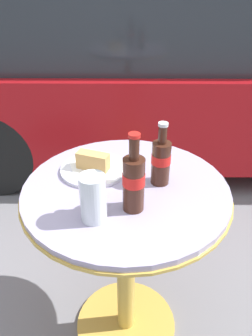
{
  "coord_description": "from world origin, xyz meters",
  "views": [
    {
      "loc": [
        0.01,
        -0.87,
        1.36
      ],
      "look_at": [
        0.0,
        0.03,
        0.8
      ],
      "focal_mm": 35.0,
      "sensor_mm": 36.0,
      "label": 1
    }
  ],
  "objects_px": {
    "bistro_table": "(126,233)",
    "cola_bottle_right": "(134,181)",
    "drinking_glass": "(93,200)",
    "lunch_plate_near": "(93,167)",
    "cola_bottle_left": "(161,160)",
    "parked_car": "(158,77)"
  },
  "relations": [
    {
      "from": "bistro_table",
      "to": "cola_bottle_right",
      "type": "bearing_deg",
      "value": -78.32
    },
    {
      "from": "cola_bottle_right",
      "to": "drinking_glass",
      "type": "bearing_deg",
      "value": -156.89
    },
    {
      "from": "cola_bottle_right",
      "to": "lunch_plate_near",
      "type": "xyz_separation_m",
      "value": [
        -0.14,
        0.2,
        -0.08
      ]
    },
    {
      "from": "cola_bottle_left",
      "to": "cola_bottle_right",
      "type": "height_order",
      "value": "cola_bottle_right"
    },
    {
      "from": "drinking_glass",
      "to": "lunch_plate_near",
      "type": "bearing_deg",
      "value": 95.74
    },
    {
      "from": "drinking_glass",
      "to": "parked_car",
      "type": "relative_size",
      "value": 0.04
    },
    {
      "from": "cola_bottle_left",
      "to": "cola_bottle_right",
      "type": "relative_size",
      "value": 0.87
    },
    {
      "from": "parked_car",
      "to": "cola_bottle_left",
      "type": "bearing_deg",
      "value": -94.24
    },
    {
      "from": "cola_bottle_right",
      "to": "drinking_glass",
      "type": "distance_m",
      "value": 0.12
    },
    {
      "from": "cola_bottle_right",
      "to": "cola_bottle_left",
      "type": "bearing_deg",
      "value": 57.21
    },
    {
      "from": "cola_bottle_right",
      "to": "parked_car",
      "type": "height_order",
      "value": "parked_car"
    },
    {
      "from": "lunch_plate_near",
      "to": "cola_bottle_right",
      "type": "bearing_deg",
      "value": -56.3
    },
    {
      "from": "cola_bottle_left",
      "to": "lunch_plate_near",
      "type": "bearing_deg",
      "value": 163.47
    },
    {
      "from": "bistro_table",
      "to": "lunch_plate_near",
      "type": "height_order",
      "value": "lunch_plate_near"
    },
    {
      "from": "bistro_table",
      "to": "drinking_glass",
      "type": "distance_m",
      "value": 0.32
    },
    {
      "from": "bistro_table",
      "to": "lunch_plate_near",
      "type": "bearing_deg",
      "value": 140.41
    },
    {
      "from": "bistro_table",
      "to": "cola_bottle_right",
      "type": "height_order",
      "value": "cola_bottle_right"
    },
    {
      "from": "bistro_table",
      "to": "lunch_plate_near",
      "type": "relative_size",
      "value": 3.25
    },
    {
      "from": "drinking_glass",
      "to": "parked_car",
      "type": "xyz_separation_m",
      "value": [
        0.33,
        1.95,
        -0.23
      ]
    },
    {
      "from": "bistro_table",
      "to": "parked_car",
      "type": "distance_m",
      "value": 1.81
    },
    {
      "from": "drinking_glass",
      "to": "lunch_plate_near",
      "type": "distance_m",
      "value": 0.26
    },
    {
      "from": "cola_bottle_left",
      "to": "drinking_glass",
      "type": "height_order",
      "value": "cola_bottle_left"
    }
  ]
}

